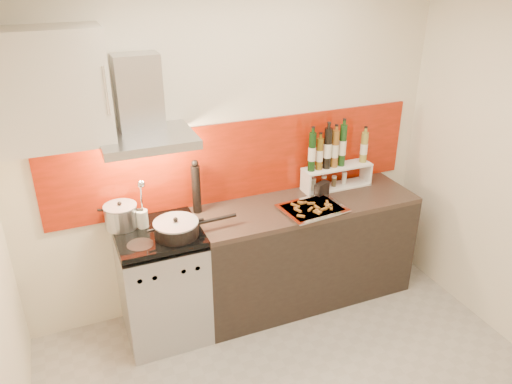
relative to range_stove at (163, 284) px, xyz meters
name	(u,v)px	position (x,y,z in m)	size (l,w,h in m)	color
back_wall	(234,152)	(0.70, 0.30, 0.86)	(3.40, 0.02, 2.60)	silver
backsplash	(241,161)	(0.75, 0.29, 0.78)	(3.00, 0.02, 0.64)	maroon
range_stove	(163,284)	(0.00, 0.00, 0.00)	(0.60, 0.60, 0.91)	#B7B7BA
counter	(304,250)	(1.20, 0.00, 0.01)	(1.80, 0.60, 0.90)	black
range_hood	(142,112)	(0.00, 0.14, 1.30)	(0.62, 0.50, 0.61)	#B7B7BA
upper_cabinet	(48,89)	(-0.55, 0.13, 1.51)	(0.70, 0.35, 0.72)	beige
stock_pot	(121,216)	(-0.22, 0.15, 0.56)	(0.24, 0.24, 0.20)	#B7B7BA
saute_pan	(177,228)	(0.12, -0.12, 0.52)	(0.61, 0.31, 0.15)	black
utensil_jar	(142,214)	(-0.08, 0.09, 0.58)	(0.08, 0.13, 0.40)	silver
pepper_mill	(196,187)	(0.35, 0.18, 0.67)	(0.07, 0.07, 0.43)	black
step_shelf	(334,161)	(1.53, 0.16, 0.71)	(0.60, 0.16, 0.55)	white
caddy_box	(322,189)	(1.36, 0.06, 0.52)	(0.14, 0.06, 0.12)	black
baking_tray	(312,208)	(1.18, -0.13, 0.47)	(0.51, 0.41, 0.03)	silver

